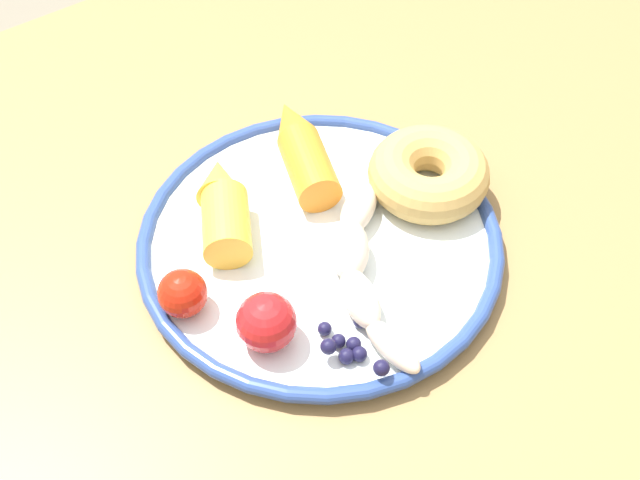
% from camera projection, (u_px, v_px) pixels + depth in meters
% --- Properties ---
extents(dining_table, '(1.11, 0.77, 0.75)m').
position_uv_depth(dining_table, '(242.00, 322.00, 0.73)').
color(dining_table, olive).
rests_on(dining_table, ground_plane).
extents(plate, '(0.29, 0.29, 0.02)m').
position_uv_depth(plate, '(320.00, 242.00, 0.65)').
color(plate, white).
rests_on(plate, dining_table).
extents(banana, '(0.14, 0.17, 0.03)m').
position_uv_depth(banana, '(364.00, 252.00, 0.62)').
color(banana, beige).
rests_on(banana, plate).
extents(carrot_orange, '(0.07, 0.12, 0.04)m').
position_uv_depth(carrot_orange, '(302.00, 148.00, 0.69)').
color(carrot_orange, orange).
rests_on(carrot_orange, plate).
extents(carrot_yellow, '(0.08, 0.11, 0.04)m').
position_uv_depth(carrot_yellow, '(220.00, 207.00, 0.64)').
color(carrot_yellow, yellow).
rests_on(carrot_yellow, plate).
extents(donut, '(0.11, 0.11, 0.04)m').
position_uv_depth(donut, '(429.00, 174.00, 0.66)').
color(donut, tan).
rests_on(donut, plate).
extents(blueberry_pile, '(0.05, 0.06, 0.02)m').
position_uv_depth(blueberry_pile, '(353.00, 345.00, 0.57)').
color(blueberry_pile, '#191638').
rests_on(blueberry_pile, plate).
extents(tomato_near, '(0.04, 0.04, 0.04)m').
position_uv_depth(tomato_near, '(266.00, 322.00, 0.57)').
color(tomato_near, red).
rests_on(tomato_near, plate).
extents(tomato_mid, '(0.04, 0.04, 0.04)m').
position_uv_depth(tomato_mid, '(183.00, 293.00, 0.59)').
color(tomato_mid, red).
rests_on(tomato_mid, plate).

